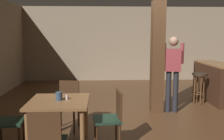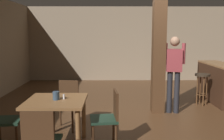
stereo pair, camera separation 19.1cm
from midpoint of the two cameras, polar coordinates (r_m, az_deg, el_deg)
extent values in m
plane|color=#4C301C|center=(5.46, 7.74, -10.82)|extent=(10.80, 10.80, 0.00)
cube|color=gray|center=(9.64, 3.14, 5.96)|extent=(8.00, 0.10, 2.80)
cube|color=#4C301C|center=(5.69, 9.44, 4.32)|extent=(0.28, 0.28, 2.80)
cube|color=brown|center=(3.95, -13.39, -7.03)|extent=(0.90, 0.90, 0.04)
cylinder|color=brown|center=(4.37, -7.27, -10.66)|extent=(0.07, 0.07, 0.73)
cylinder|color=brown|center=(4.50, -17.15, -10.41)|extent=(0.07, 0.07, 0.73)
cylinder|color=brown|center=(3.66, -8.28, -14.50)|extent=(0.07, 0.07, 0.73)
cylinder|color=brown|center=(3.81, -20.10, -13.99)|extent=(0.07, 0.07, 0.73)
cube|color=#422816|center=(3.05, -16.95, -13.28)|extent=(0.38, 0.04, 0.45)
cube|color=#1E3828|center=(3.99, -2.56, -11.20)|extent=(0.46, 0.46, 0.04)
cube|color=#422816|center=(3.94, 0.23, -7.98)|extent=(0.07, 0.38, 0.45)
cylinder|color=#422816|center=(3.89, -4.92, -15.27)|extent=(0.04, 0.04, 0.43)
cylinder|color=#422816|center=(4.22, -5.22, -13.38)|extent=(0.04, 0.04, 0.43)
cylinder|color=#422816|center=(3.93, 0.36, -15.02)|extent=(0.04, 0.04, 0.43)
cylinder|color=#422816|center=(4.25, -0.37, -13.18)|extent=(0.04, 0.04, 0.43)
cube|color=#1E3828|center=(4.21, -23.75, -10.81)|extent=(0.46, 0.46, 0.04)
cylinder|color=#422816|center=(4.41, -20.73, -12.91)|extent=(0.04, 0.04, 0.43)
cylinder|color=#422816|center=(4.09, -21.75, -14.64)|extent=(0.04, 0.04, 0.43)
cylinder|color=#422816|center=(4.49, -25.21, -12.76)|extent=(0.04, 0.04, 0.43)
cube|color=#1E3828|center=(4.73, -11.42, -8.21)|extent=(0.48, 0.48, 0.04)
cube|color=#422816|center=(4.85, -10.84, -5.04)|extent=(0.38, 0.09, 0.45)
cylinder|color=#422816|center=(4.59, -9.86, -11.63)|extent=(0.04, 0.04, 0.43)
cylinder|color=#422816|center=(4.69, -14.06, -11.31)|extent=(0.04, 0.04, 0.43)
cylinder|color=#422816|center=(4.91, -8.76, -10.27)|extent=(0.04, 0.04, 0.43)
cylinder|color=#422816|center=(5.01, -12.70, -10.02)|extent=(0.04, 0.04, 0.43)
cylinder|color=#33475B|center=(3.93, -13.39, -5.84)|extent=(0.10, 0.10, 0.13)
cylinder|color=silver|center=(3.95, -11.66, -6.11)|extent=(0.03, 0.03, 0.08)
cube|color=maroon|center=(5.72, 12.85, 2.24)|extent=(0.37, 0.26, 0.50)
sphere|color=#997056|center=(5.69, 12.98, 6.39)|extent=(0.24, 0.24, 0.21)
cylinder|color=#232328|center=(5.84, 13.40, -4.87)|extent=(0.14, 0.14, 0.95)
cylinder|color=#232328|center=(5.83, 11.83, -4.85)|extent=(0.14, 0.14, 0.95)
cylinder|color=maroon|center=(5.73, 14.83, 3.68)|extent=(0.09, 0.09, 0.46)
cylinder|color=maroon|center=(5.69, 10.94, 3.78)|extent=(0.09, 0.09, 0.46)
cube|color=brown|center=(7.16, 22.05, 1.30)|extent=(0.56, 1.72, 0.04)
cube|color=#382114|center=(7.19, 21.11, -2.69)|extent=(0.36, 1.72, 0.97)
cylinder|color=#2D2319|center=(6.65, 18.66, -0.94)|extent=(0.37, 0.37, 0.05)
torus|color=brown|center=(6.74, 18.47, -5.13)|extent=(0.26, 0.26, 0.02)
cylinder|color=brown|center=(6.83, 18.15, -4.07)|extent=(0.03, 0.03, 0.74)
cylinder|color=brown|center=(6.61, 18.88, -4.49)|extent=(0.03, 0.03, 0.74)
cylinder|color=brown|center=(6.77, 19.45, -4.24)|extent=(0.03, 0.03, 0.74)
cylinder|color=brown|center=(6.68, 17.55, -4.31)|extent=(0.03, 0.03, 0.74)
camera|label=1|loc=(0.10, -91.06, -0.15)|focal=40.00mm
camera|label=2|loc=(0.10, 88.94, 0.15)|focal=40.00mm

